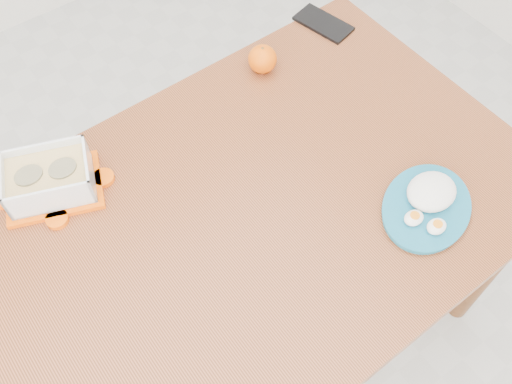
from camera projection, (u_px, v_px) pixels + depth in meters
ground at (234, 305)px, 1.92m from camera, size 3.50×3.50×0.00m
dining_table at (256, 227)px, 1.34m from camera, size 1.28×0.86×0.75m
food_container at (49, 179)px, 1.25m from camera, size 0.25×0.22×0.09m
orange_fruit at (262, 59)px, 1.46m from camera, size 0.07×0.07×0.07m
rice_plate at (429, 201)px, 1.24m from camera, size 0.31×0.31×0.06m
smartphone at (323, 23)px, 1.58m from camera, size 0.11×0.17×0.01m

